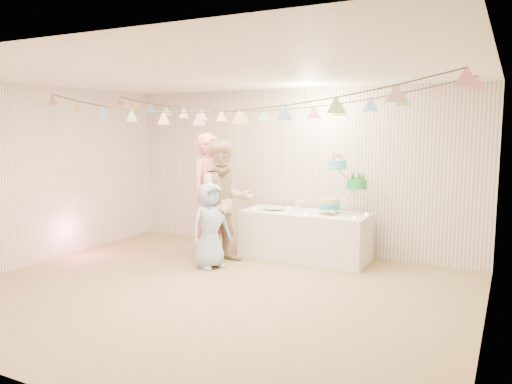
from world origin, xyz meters
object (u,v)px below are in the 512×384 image
at_px(table, 304,235).
at_px(cake_stand, 342,184).
at_px(person_adult_a, 211,196).
at_px(person_adult_b, 225,202).
at_px(person_child, 210,225).

xyz_separation_m(table, cake_stand, (0.55, 0.05, 0.80)).
bearing_deg(table, person_adult_a, -156.59).
height_order(person_adult_a, person_adult_b, person_adult_a).
bearing_deg(person_adult_b, table, -14.37).
relative_size(cake_stand, person_child, 0.68).
bearing_deg(person_child, person_adult_a, 57.21).
height_order(cake_stand, person_child, cake_stand).
distance_m(person_adult_a, person_adult_b, 0.38).
bearing_deg(cake_stand, person_child, -144.31).
bearing_deg(person_adult_a, person_child, -132.15).
relative_size(table, person_adult_a, 1.01).
distance_m(table, cake_stand, 0.97).
height_order(cake_stand, person_adult_a, person_adult_a).
relative_size(cake_stand, person_adult_a, 0.43).
bearing_deg(cake_stand, person_adult_a, -161.64).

